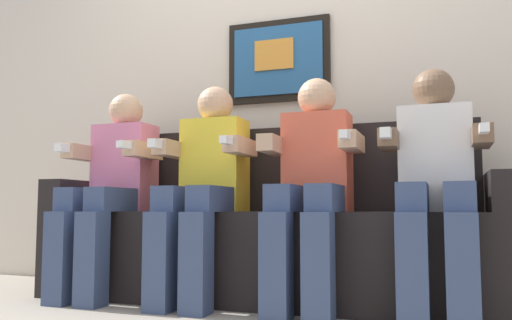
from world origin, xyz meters
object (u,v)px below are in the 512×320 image
Objects in this scene: person_leftmost at (112,182)px; person_right_center at (312,178)px; person_left_center at (205,180)px; person_rightmost at (435,176)px; couch at (268,238)px.

person_right_center is at bearing 0.02° from person_leftmost.
person_left_center is at bearing 0.00° from person_leftmost.
person_left_center and person_right_center have the same top height.
person_leftmost and person_rightmost have the same top height.
person_leftmost is 1.65m from person_rightmost.
person_rightmost is at bearing -11.54° from couch.
person_left_center is at bearing -148.51° from couch.
couch is at bearing 148.62° from person_right_center.
person_rightmost is (0.55, -0.00, 0.00)m from person_right_center.
person_rightmost is (1.65, 0.00, 0.00)m from person_leftmost.
person_left_center is at bearing -179.95° from person_right_center.
person_left_center is at bearing 180.00° from person_rightmost.
couch is at bearing 31.49° from person_left_center.
person_leftmost and person_left_center have the same top height.
person_right_center is at bearing 0.05° from person_left_center.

